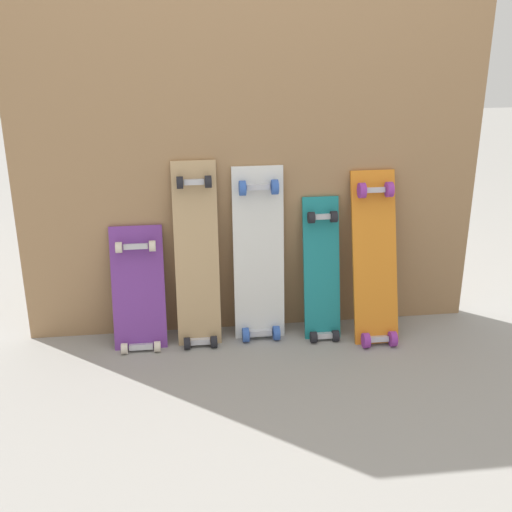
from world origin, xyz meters
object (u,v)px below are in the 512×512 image
Objects in this scene: skateboard_purple at (139,296)px; skateboard_orange at (375,265)px; skateboard_natural at (197,263)px; skateboard_white at (259,261)px; skateboard_teal at (322,276)px.

skateboard_orange is (1.07, -0.04, 0.11)m from skateboard_purple.
skateboard_natural is 1.05× the size of skateboard_white.
skateboard_purple is 0.56m from skateboard_white.
skateboard_white is 0.53m from skateboard_orange.
skateboard_purple is 0.69× the size of skateboard_natural.
skateboard_natural reaches higher than skateboard_orange.
skateboard_natural is 0.80m from skateboard_orange.
skateboard_natural is 1.25× the size of skateboard_teal.
skateboard_teal reaches higher than skateboard_purple.
skateboard_purple is at bearing -177.23° from skateboard_white.
skateboard_white is 1.04× the size of skateboard_orange.
skateboard_natural reaches higher than skateboard_teal.
skateboard_teal is at bearing -1.09° from skateboard_natural.
skateboard_orange reaches higher than skateboard_purple.
skateboard_natural reaches higher than skateboard_white.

